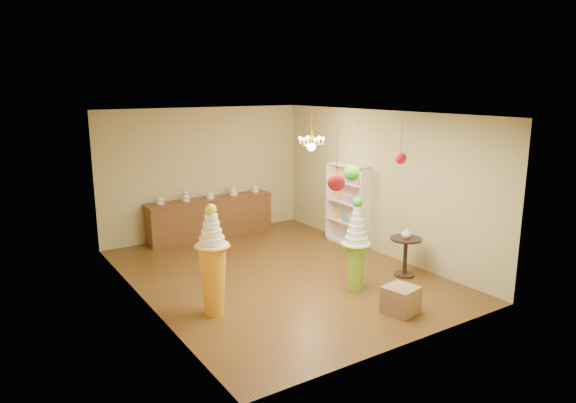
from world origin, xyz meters
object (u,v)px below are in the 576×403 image
pedestal_orange (213,271)px  round_table (405,251)px  pedestal_green (356,254)px  sideboard (211,217)px

pedestal_orange → round_table: bearing=-6.7°
pedestal_green → sideboard: size_ratio=0.54×
pedestal_orange → round_table: pedestal_orange is taller
pedestal_orange → pedestal_green: bearing=-9.9°
pedestal_green → round_table: pedestal_green is taller
pedestal_green → sideboard: bearing=99.8°
round_table → sideboard: bearing=114.3°
pedestal_orange → sideboard: pedestal_orange is taller
pedestal_green → round_table: (1.21, -0.00, -0.17)m
pedestal_green → pedestal_orange: size_ratio=0.94×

